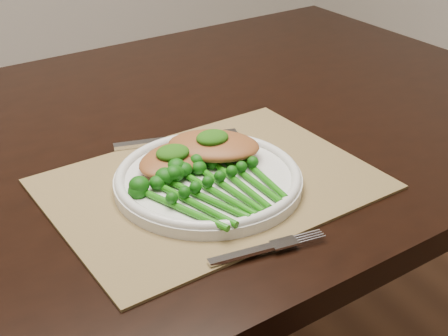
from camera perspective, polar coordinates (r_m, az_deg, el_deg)
name	(u,v)px	position (r m, az deg, el deg)	size (l,w,h in m)	color
dining_table	(139,317)	(1.23, -7.79, -13.31)	(1.69, 1.08, 0.75)	black
placemat	(212,184)	(0.88, -1.12, -1.47)	(0.45, 0.33, 0.00)	olive
dinner_plate	(208,178)	(0.87, -1.46, -0.96)	(0.26, 0.26, 0.02)	silver
knife	(164,141)	(0.99, -5.47, 2.52)	(0.20, 0.06, 0.01)	silver
fork	(275,246)	(0.75, 4.68, -7.08)	(0.15, 0.03, 0.00)	silver
chicken_fillet_left	(174,159)	(0.89, -4.64, 0.85)	(0.12, 0.08, 0.02)	#98582C
chicken_fillet_right	(214,146)	(0.90, -0.96, 2.07)	(0.13, 0.09, 0.03)	#98582C
pesto_dollop_left	(173,153)	(0.88, -4.71, 1.41)	(0.05, 0.04, 0.02)	#154509
pesto_dollop_right	(212,138)	(0.89, -1.07, 2.80)	(0.05, 0.04, 0.02)	#154509
broccolini_bundle	(224,191)	(0.82, 0.00, -2.13)	(0.19, 0.21, 0.04)	#1B6C0E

